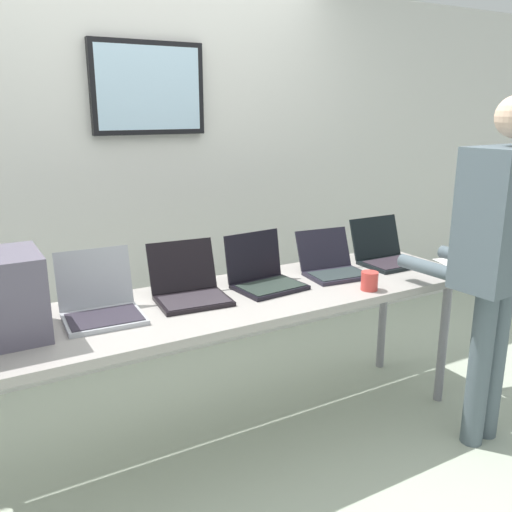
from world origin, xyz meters
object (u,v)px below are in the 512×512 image
object	(u,v)px
laptop_station_2	(263,275)
laptop_station_4	(386,253)
laptop_station_3	(332,265)
laptop_station_1	(189,287)
coffee_mug	(369,281)
workbench	(234,307)
laptop_station_0	(100,303)
person	(500,243)

from	to	relation	value
laptop_station_2	laptop_station_4	bearing A→B (deg)	1.09
laptop_station_2	laptop_station_3	bearing A→B (deg)	-1.07
laptop_station_4	laptop_station_3	bearing A→B (deg)	-176.68
laptop_station_1	coffee_mug	bearing A→B (deg)	-21.44
laptop_station_3	coffee_mug	bearing A→B (deg)	-90.43
laptop_station_3	laptop_station_4	size ratio (longest dim) A/B	1.00
laptop_station_4	workbench	bearing A→B (deg)	-175.57
laptop_station_0	laptop_station_3	xyz separation A→B (m)	(1.27, -0.01, -0.01)
laptop_station_0	laptop_station_4	size ratio (longest dim) A/B	1.00
laptop_station_2	coffee_mug	bearing A→B (deg)	-36.20
laptop_station_1	person	world-z (taller)	person
laptop_station_4	person	bearing A→B (deg)	-86.22
laptop_station_1	laptop_station_3	world-z (taller)	laptop_station_1
workbench	laptop_station_0	world-z (taller)	laptop_station_0
laptop_station_2	person	world-z (taller)	person
laptop_station_1	laptop_station_4	world-z (taller)	laptop_station_1
person	laptop_station_0	bearing A→B (deg)	158.42
person	coffee_mug	world-z (taller)	person
laptop_station_1	laptop_station_3	xyz separation A→B (m)	(0.84, -0.02, -0.01)
workbench	laptop_station_2	bearing A→B (deg)	17.70
workbench	coffee_mug	xyz separation A→B (m)	(0.64, -0.25, 0.10)
laptop_station_1	coffee_mug	size ratio (longest dim) A/B	3.93
laptop_station_2	laptop_station_3	xyz separation A→B (m)	(0.43, -0.01, -0.01)
person	laptop_station_3	bearing A→B (deg)	124.40
laptop_station_3	person	xyz separation A→B (m)	(0.47, -0.68, 0.21)
laptop_station_2	laptop_station_0	bearing A→B (deg)	-179.82
workbench	laptop_station_4	distance (m)	1.07
workbench	laptop_station_0	size ratio (longest dim) A/B	7.58
laptop_station_3	laptop_station_4	distance (m)	0.42
workbench	coffee_mug	distance (m)	0.69
laptop_station_2	laptop_station_3	size ratio (longest dim) A/B	1.02
laptop_station_1	workbench	bearing A→B (deg)	-21.57
coffee_mug	laptop_station_4	bearing A→B (deg)	38.26
laptop_station_0	laptop_station_4	world-z (taller)	laptop_station_0
laptop_station_3	laptop_station_4	bearing A→B (deg)	3.32
laptop_station_2	laptop_station_3	world-z (taller)	laptop_station_2
laptop_station_0	coffee_mug	distance (m)	1.30
coffee_mug	laptop_station_2	bearing A→B (deg)	143.80
laptop_station_1	laptop_station_3	distance (m)	0.84
laptop_station_2	person	bearing A→B (deg)	-37.40
laptop_station_1	laptop_station_4	xyz separation A→B (m)	(1.26, 0.00, -0.00)
laptop_station_2	laptop_station_4	distance (m)	0.85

